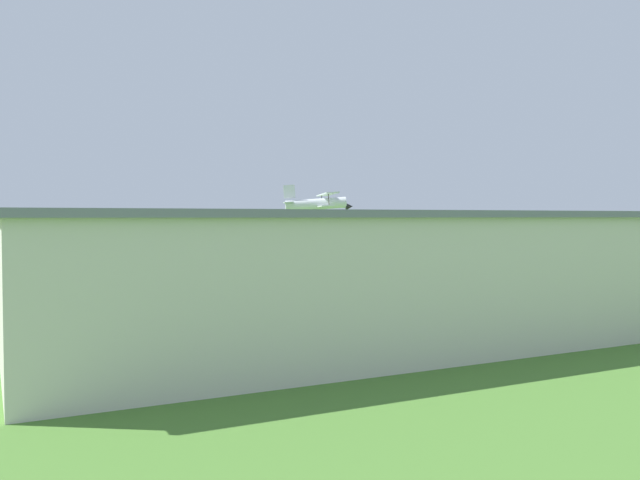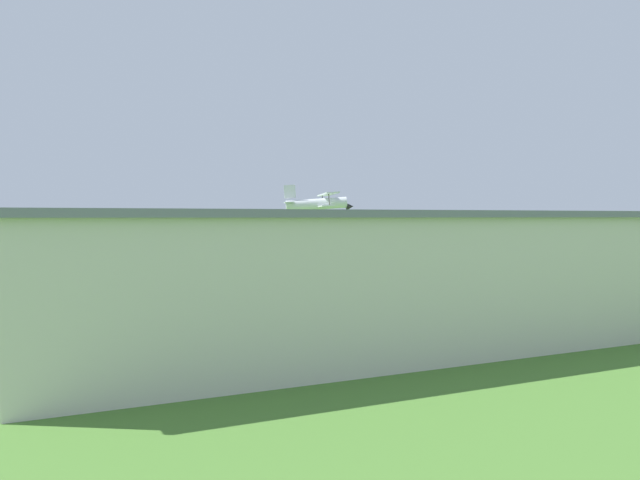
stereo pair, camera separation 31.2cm
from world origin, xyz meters
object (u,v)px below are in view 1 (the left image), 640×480
Objects in this scene: person_walking_on_apron at (88,311)px; person_by_parked_cars at (431,291)px; person_crossing_taxiway at (483,292)px; hangar at (374,279)px; biplane at (319,203)px.

person_by_parked_cars is (-27.66, -0.91, 0.03)m from person_walking_on_apron.
person_crossing_taxiway is (-3.62, 2.33, -0.02)m from person_by_parked_cars.
hangar reaches higher than person_crossing_taxiway.
biplane is at bearing -65.50° from person_by_parked_cars.
hangar is 23.59× the size of person_crossing_taxiway.
person_by_parked_cars is at bearing 114.50° from biplane.
hangar reaches higher than person_walking_on_apron.
hangar is 23.12× the size of person_by_parked_cars.
person_crossing_taxiway is at bearing 177.40° from person_walking_on_apron.
person_by_parked_cars is 4.31m from person_crossing_taxiway.
person_by_parked_cars is at bearing -131.38° from hangar.
person_crossing_taxiway reaches higher than person_walking_on_apron.
biplane is (-8.56, -27.50, 4.72)m from hangar.
person_walking_on_apron is 0.99× the size of person_crossing_taxiway.
hangar is 23.86× the size of person_walking_on_apron.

